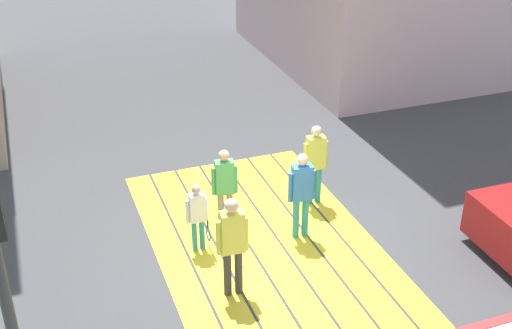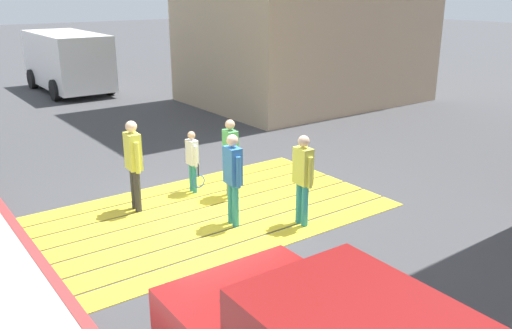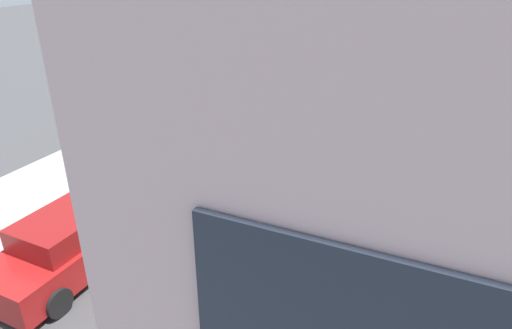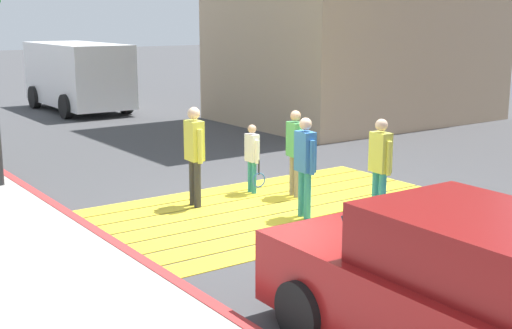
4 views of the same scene
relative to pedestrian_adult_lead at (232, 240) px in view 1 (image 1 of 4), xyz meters
name	(u,v)px [view 1 (image 1 of 4)]	position (x,y,z in m)	size (l,w,h in m)	color
ground_plane	(264,244)	(1.13, -0.95, -1.02)	(120.00, 120.00, 0.00)	#424244
crosswalk_stripes	(264,243)	(1.13, -0.95, -1.02)	(6.40, 3.80, 0.01)	yellow
pedestrian_adult_lead	(232,240)	(0.00, 0.00, 0.00)	(0.25, 0.51, 1.76)	#333338
pedestrian_adult_trailing	(225,184)	(1.85, -0.47, -0.09)	(0.24, 0.47, 1.61)	gray
pedestrian_adult_side	(302,190)	(1.12, -1.65, -0.05)	(0.25, 0.49, 1.68)	teal
pedestrian_teen_behind	(315,159)	(2.11, -2.37, -0.06)	(0.23, 0.49, 1.66)	teal
pedestrian_child_with_racket	(198,214)	(1.35, 0.18, -0.29)	(0.28, 0.40, 1.31)	teal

